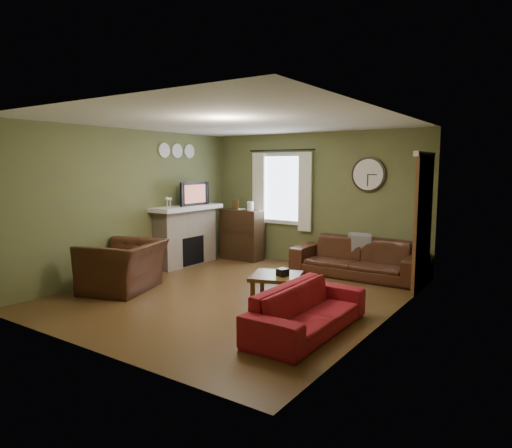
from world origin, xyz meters
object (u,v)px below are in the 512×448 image
Objects in this scene: bookshelf at (242,235)px; armchair at (123,266)px; sofa_brown at (358,258)px; coffee_table at (276,287)px; sofa_red at (308,309)px.

bookshelf is 3.01m from armchair.
sofa_brown is at bearing -1.45° from bookshelf.
coffee_table is (2.13, -2.08, -0.34)m from bookshelf.
sofa_brown is 1.94× the size of armchair.
sofa_brown is at bearing 77.32° from coffee_table.
sofa_brown is at bearing 119.12° from armchair.
bookshelf is at bearing 46.26° from sofa_red.
bookshelf reaches higher than coffee_table.
sofa_red is at bearing 71.80° from armchair.
armchair is 2.44m from coffee_table.
sofa_red is 2.66× the size of coffee_table.
coffee_table is at bearing -102.68° from sofa_brown.
coffee_table is (-1.01, 0.92, -0.08)m from sofa_red.
bookshelf is at bearing 135.68° from coffee_table.
sofa_red is 3.26m from armchair.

